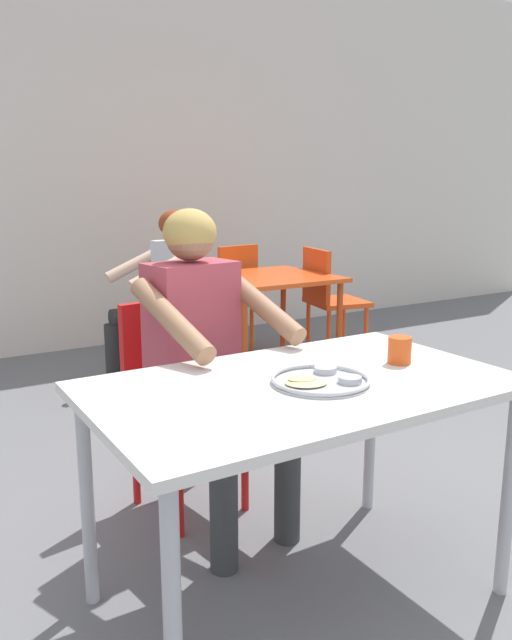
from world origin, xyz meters
TOP-DOWN VIEW (x-y plane):
  - ground_plane at (0.00, 0.00)m, footprint 12.00×12.00m
  - back_wall at (0.00, 3.73)m, footprint 12.00×0.12m
  - table_foreground at (-0.05, 0.04)m, footprint 1.30×0.78m
  - thali_tray at (-0.01, 0.00)m, footprint 0.30×0.30m
  - drinking_cup at (0.35, 0.04)m, footprint 0.08×0.08m
  - chair_foreground at (-0.11, 0.85)m, footprint 0.46×0.47m
  - diner_foreground at (-0.09, 0.63)m, footprint 0.55×0.59m
  - table_background_red at (1.23, 2.30)m, footprint 0.90×0.84m
  - chair_red_left at (0.67, 2.25)m, footprint 0.49×0.47m
  - chair_red_right at (1.82, 2.33)m, footprint 0.48×0.50m
  - chair_red_far at (1.27, 2.92)m, footprint 0.48×0.51m
  - patron_background at (0.44, 2.29)m, footprint 0.56×0.50m

SIDE VIEW (x-z plane):
  - ground_plane at x=0.00m, z-range -0.05..0.00m
  - chair_red_left at x=0.67m, z-range 0.06..0.91m
  - chair_foreground at x=-0.11m, z-range 0.07..0.93m
  - chair_red_far at x=1.27m, z-range 0.07..0.95m
  - chair_red_right at x=1.82m, z-range 0.08..0.95m
  - table_background_red at x=1.23m, z-range 0.27..0.98m
  - table_foreground at x=-0.05m, z-range 0.30..1.04m
  - patron_background at x=0.44m, z-range 0.12..1.30m
  - diner_foreground at x=-0.09m, z-range 0.12..1.37m
  - thali_tray at x=-0.01m, z-range 0.74..0.77m
  - drinking_cup at x=0.35m, z-range 0.75..0.84m
  - back_wall at x=0.00m, z-range 0.00..3.40m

